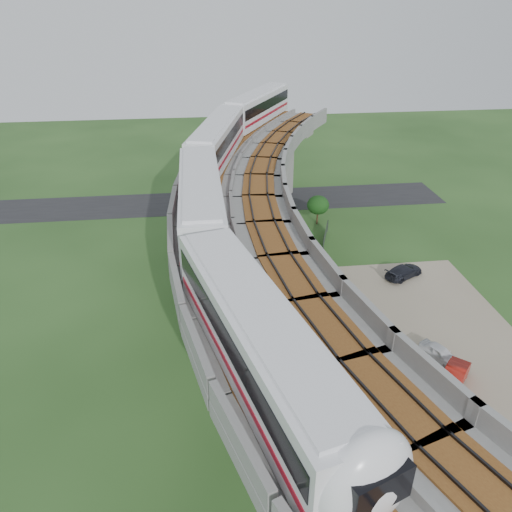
{
  "coord_description": "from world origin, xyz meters",
  "views": [
    {
      "loc": [
        -2.21,
        -31.73,
        24.9
      ],
      "look_at": [
        1.63,
        0.45,
        7.5
      ],
      "focal_mm": 35.0,
      "sensor_mm": 36.0,
      "label": 1
    }
  ],
  "objects_px": {
    "car_dark": "(404,271)",
    "metro_train": "(235,168)",
    "car_white": "(440,353)",
    "car_red": "(454,377)"
  },
  "relations": [
    {
      "from": "car_white",
      "to": "metro_train",
      "type": "bearing_deg",
      "value": 115.89
    },
    {
      "from": "car_white",
      "to": "car_dark",
      "type": "bearing_deg",
      "value": 52.58
    },
    {
      "from": "car_white",
      "to": "car_red",
      "type": "relative_size",
      "value": 0.84
    },
    {
      "from": "metro_train",
      "to": "car_white",
      "type": "relative_size",
      "value": 18.3
    },
    {
      "from": "car_red",
      "to": "car_white",
      "type": "bearing_deg",
      "value": 126.32
    },
    {
      "from": "metro_train",
      "to": "car_white",
      "type": "xyz_separation_m",
      "value": [
        14.43,
        -10.38,
        -11.7
      ]
    },
    {
      "from": "car_dark",
      "to": "metro_train",
      "type": "bearing_deg",
      "value": 67.04
    },
    {
      "from": "car_white",
      "to": "car_red",
      "type": "height_order",
      "value": "car_red"
    },
    {
      "from": "car_red",
      "to": "metro_train",
      "type": "bearing_deg",
      "value": 178.86
    },
    {
      "from": "car_dark",
      "to": "car_red",
      "type": "bearing_deg",
      "value": 142.35
    }
  ]
}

